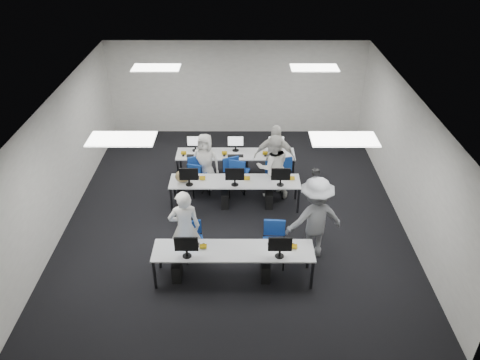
{
  "coord_description": "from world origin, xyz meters",
  "views": [
    {
      "loc": [
        0.15,
        -9.54,
        6.77
      ],
      "look_at": [
        0.13,
        -0.19,
        1.0
      ],
      "focal_mm": 35.0,
      "sensor_mm": 36.0,
      "label": 1
    }
  ],
  "objects_px": {
    "chair_2": "(199,182)",
    "student_0": "(185,228)",
    "chair_6": "(239,178)",
    "desk_front": "(233,252)",
    "chair_0": "(194,247)",
    "chair_7": "(280,176)",
    "student_2": "(205,161)",
    "desk_mid": "(235,183)",
    "student_1": "(273,167)",
    "chair_4": "(274,185)",
    "chair_1": "(273,251)",
    "chair_5": "(198,180)",
    "photographer": "(315,218)",
    "chair_3": "(234,182)",
    "student_3": "(274,158)"
  },
  "relations": [
    {
      "from": "chair_2",
      "to": "student_3",
      "type": "relative_size",
      "value": 0.52
    },
    {
      "from": "student_2",
      "to": "student_3",
      "type": "height_order",
      "value": "student_3"
    },
    {
      "from": "chair_6",
      "to": "student_2",
      "type": "height_order",
      "value": "student_2"
    },
    {
      "from": "chair_2",
      "to": "photographer",
      "type": "distance_m",
      "value": 3.68
    },
    {
      "from": "desk_front",
      "to": "chair_7",
      "type": "relative_size",
      "value": 3.29
    },
    {
      "from": "chair_7",
      "to": "student_0",
      "type": "bearing_deg",
      "value": -140.11
    },
    {
      "from": "student_0",
      "to": "student_2",
      "type": "distance_m",
      "value": 3.01
    },
    {
      "from": "chair_7",
      "to": "chair_5",
      "type": "bearing_deg",
      "value": 169.85
    },
    {
      "from": "student_2",
      "to": "desk_mid",
      "type": "bearing_deg",
      "value": -37.08
    },
    {
      "from": "desk_mid",
      "to": "chair_1",
      "type": "height_order",
      "value": "chair_1"
    },
    {
      "from": "chair_1",
      "to": "chair_3",
      "type": "distance_m",
      "value": 2.88
    },
    {
      "from": "chair_1",
      "to": "desk_mid",
      "type": "bearing_deg",
      "value": 115.64
    },
    {
      "from": "chair_4",
      "to": "student_1",
      "type": "relative_size",
      "value": 0.51
    },
    {
      "from": "chair_3",
      "to": "chair_4",
      "type": "relative_size",
      "value": 1.05
    },
    {
      "from": "chair_2",
      "to": "chair_7",
      "type": "distance_m",
      "value": 2.17
    },
    {
      "from": "chair_0",
      "to": "chair_5",
      "type": "bearing_deg",
      "value": 80.3
    },
    {
      "from": "desk_front",
      "to": "chair_6",
      "type": "relative_size",
      "value": 3.4
    },
    {
      "from": "chair_3",
      "to": "desk_front",
      "type": "bearing_deg",
      "value": -111.13
    },
    {
      "from": "chair_2",
      "to": "student_0",
      "type": "height_order",
      "value": "student_0"
    },
    {
      "from": "desk_mid",
      "to": "chair_0",
      "type": "bearing_deg",
      "value": -113.68
    },
    {
      "from": "chair_6",
      "to": "desk_front",
      "type": "bearing_deg",
      "value": -75.37
    },
    {
      "from": "desk_mid",
      "to": "student_1",
      "type": "distance_m",
      "value": 1.08
    },
    {
      "from": "chair_1",
      "to": "student_0",
      "type": "distance_m",
      "value": 1.94
    },
    {
      "from": "desk_front",
      "to": "student_1",
      "type": "distance_m",
      "value": 3.21
    },
    {
      "from": "desk_mid",
      "to": "student_3",
      "type": "bearing_deg",
      "value": 39.53
    },
    {
      "from": "chair_6",
      "to": "student_2",
      "type": "bearing_deg",
      "value": -168.7
    },
    {
      "from": "chair_4",
      "to": "chair_1",
      "type": "bearing_deg",
      "value": -97.5
    },
    {
      "from": "chair_6",
      "to": "chair_3",
      "type": "bearing_deg",
      "value": -110.19
    },
    {
      "from": "chair_0",
      "to": "chair_6",
      "type": "relative_size",
      "value": 0.88
    },
    {
      "from": "chair_3",
      "to": "chair_6",
      "type": "height_order",
      "value": "same"
    },
    {
      "from": "chair_0",
      "to": "chair_7",
      "type": "distance_m",
      "value": 3.53
    },
    {
      "from": "chair_0",
      "to": "chair_3",
      "type": "xyz_separation_m",
      "value": [
        0.81,
        2.57,
        0.03
      ]
    },
    {
      "from": "student_0",
      "to": "student_1",
      "type": "height_order",
      "value": "student_0"
    },
    {
      "from": "desk_mid",
      "to": "chair_4",
      "type": "relative_size",
      "value": 3.57
    },
    {
      "from": "desk_mid",
      "to": "chair_4",
      "type": "xyz_separation_m",
      "value": [
        1.0,
        0.52,
        -0.4
      ]
    },
    {
      "from": "chair_5",
      "to": "student_2",
      "type": "xyz_separation_m",
      "value": [
        0.22,
        0.13,
        0.51
      ]
    },
    {
      "from": "chair_2",
      "to": "student_1",
      "type": "relative_size",
      "value": 0.55
    },
    {
      "from": "chair_1",
      "to": "student_0",
      "type": "xyz_separation_m",
      "value": [
        -1.85,
        0.02,
        0.59
      ]
    },
    {
      "from": "chair_1",
      "to": "photographer",
      "type": "bearing_deg",
      "value": 21.17
    },
    {
      "from": "chair_3",
      "to": "chair_0",
      "type": "bearing_deg",
      "value": -129.41
    },
    {
      "from": "student_0",
      "to": "student_3",
      "type": "distance_m",
      "value": 3.56
    },
    {
      "from": "chair_0",
      "to": "student_1",
      "type": "relative_size",
      "value": 0.48
    },
    {
      "from": "chair_2",
      "to": "student_3",
      "type": "distance_m",
      "value": 2.07
    },
    {
      "from": "chair_2",
      "to": "student_0",
      "type": "bearing_deg",
      "value": -110.44
    },
    {
      "from": "student_0",
      "to": "student_3",
      "type": "height_order",
      "value": "student_3"
    },
    {
      "from": "chair_2",
      "to": "student_2",
      "type": "distance_m",
      "value": 0.57
    },
    {
      "from": "student_3",
      "to": "chair_0",
      "type": "bearing_deg",
      "value": -118.3
    },
    {
      "from": "photographer",
      "to": "chair_7",
      "type": "bearing_deg",
      "value": -94.21
    },
    {
      "from": "desk_mid",
      "to": "chair_2",
      "type": "distance_m",
      "value": 1.2
    },
    {
      "from": "chair_4",
      "to": "desk_mid",
      "type": "bearing_deg",
      "value": -156.67
    }
  ]
}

